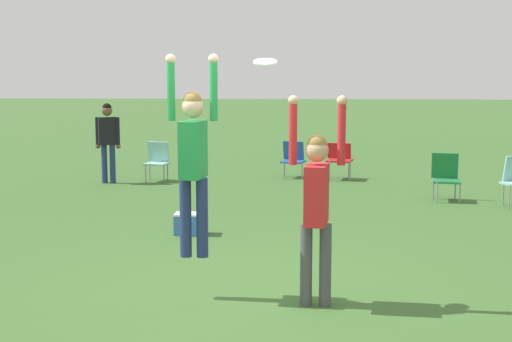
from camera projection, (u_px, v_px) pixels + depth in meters
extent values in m
plane|color=#3D662D|center=(238.00, 295.00, 7.46)|extent=(120.00, 120.00, 0.00)
cylinder|color=navy|center=(186.00, 217.00, 7.28)|extent=(0.12, 0.12, 0.82)
cylinder|color=navy|center=(202.00, 218.00, 7.27)|extent=(0.12, 0.12, 0.82)
cube|color=green|center=(193.00, 150.00, 7.18)|extent=(0.25, 0.41, 0.58)
sphere|color=beige|center=(193.00, 107.00, 7.12)|extent=(0.22, 0.22, 0.22)
sphere|color=olive|center=(192.00, 101.00, 7.12)|extent=(0.19, 0.19, 0.19)
cylinder|color=green|center=(171.00, 90.00, 7.12)|extent=(0.08, 0.08, 0.61)
sphere|color=beige|center=(171.00, 59.00, 7.08)|extent=(0.10, 0.10, 0.10)
cylinder|color=green|center=(214.00, 90.00, 7.09)|extent=(0.08, 0.08, 0.61)
sphere|color=beige|center=(213.00, 59.00, 7.05)|extent=(0.10, 0.10, 0.10)
cylinder|color=#4C4C51|center=(306.00, 265.00, 7.08)|extent=(0.12, 0.12, 0.83)
cylinder|color=#4C4C51|center=(325.00, 265.00, 7.07)|extent=(0.12, 0.12, 0.83)
cube|color=red|center=(317.00, 195.00, 6.98)|extent=(0.26, 0.44, 0.59)
sphere|color=tan|center=(317.00, 150.00, 6.92)|extent=(0.22, 0.22, 0.22)
sphere|color=olive|center=(317.00, 144.00, 6.91)|extent=(0.19, 0.19, 0.19)
cylinder|color=red|center=(293.00, 133.00, 6.91)|extent=(0.08, 0.08, 0.62)
sphere|color=tan|center=(293.00, 101.00, 6.87)|extent=(0.10, 0.10, 0.10)
cylinder|color=red|center=(342.00, 133.00, 6.88)|extent=(0.08, 0.08, 0.62)
sphere|color=tan|center=(342.00, 101.00, 6.84)|extent=(0.10, 0.10, 0.10)
cylinder|color=white|center=(265.00, 62.00, 7.01)|extent=(0.24, 0.23, 0.08)
cylinder|color=gray|center=(284.00, 170.00, 15.72)|extent=(0.02, 0.02, 0.38)
cylinder|color=gray|center=(302.00, 171.00, 15.69)|extent=(0.02, 0.02, 0.38)
cylinder|color=gray|center=(284.00, 168.00, 16.11)|extent=(0.02, 0.02, 0.38)
cylinder|color=gray|center=(302.00, 168.00, 16.08)|extent=(0.02, 0.02, 0.38)
cube|color=#235193|center=(293.00, 162.00, 15.88)|extent=(0.58, 0.58, 0.04)
cube|color=#235193|center=(293.00, 150.00, 16.06)|extent=(0.48, 0.24, 0.42)
cylinder|color=gray|center=(146.00, 173.00, 15.20)|extent=(0.02, 0.02, 0.40)
cylinder|color=gray|center=(164.00, 173.00, 15.17)|extent=(0.02, 0.02, 0.40)
cylinder|color=gray|center=(150.00, 171.00, 15.59)|extent=(0.02, 0.02, 0.40)
cylinder|color=gray|center=(168.00, 171.00, 15.56)|extent=(0.02, 0.02, 0.40)
cube|color=#8CC6C1|center=(157.00, 164.00, 15.35)|extent=(0.54, 0.54, 0.04)
cube|color=#8CC6C1|center=(158.00, 152.00, 15.53)|extent=(0.48, 0.19, 0.44)
cylinder|color=gray|center=(330.00, 171.00, 15.42)|extent=(0.02, 0.02, 0.44)
cylinder|color=gray|center=(350.00, 171.00, 15.39)|extent=(0.02, 0.02, 0.44)
cylinder|color=gray|center=(329.00, 168.00, 15.86)|extent=(0.02, 0.02, 0.44)
cylinder|color=gray|center=(349.00, 168.00, 15.83)|extent=(0.02, 0.02, 0.44)
cube|color=#B21E23|center=(340.00, 161.00, 15.60)|extent=(0.63, 0.63, 0.04)
cube|color=#B21E23|center=(339.00, 151.00, 15.82)|extent=(0.53, 0.21, 0.35)
cylinder|color=gray|center=(510.00, 197.00, 12.15)|extent=(0.02, 0.02, 0.44)
cylinder|color=gray|center=(503.00, 193.00, 12.54)|extent=(0.02, 0.02, 0.44)
cylinder|color=gray|center=(437.00, 192.00, 12.77)|extent=(0.02, 0.02, 0.39)
cylinder|color=gray|center=(460.00, 193.00, 12.75)|extent=(0.02, 0.02, 0.39)
cylinder|color=gray|center=(433.00, 189.00, 13.17)|extent=(0.02, 0.02, 0.39)
cylinder|color=gray|center=(455.00, 189.00, 13.14)|extent=(0.02, 0.02, 0.39)
cube|color=#1E753D|center=(447.00, 181.00, 12.94)|extent=(0.55, 0.55, 0.04)
cube|color=#1E753D|center=(445.00, 166.00, 13.12)|extent=(0.49, 0.20, 0.48)
cylinder|color=navy|center=(104.00, 164.00, 15.11)|extent=(0.12, 0.12, 0.82)
cylinder|color=navy|center=(113.00, 164.00, 15.10)|extent=(0.12, 0.12, 0.82)
cube|color=black|center=(108.00, 131.00, 15.01)|extent=(0.44, 0.35, 0.58)
sphere|color=brown|center=(107.00, 111.00, 14.95)|extent=(0.22, 0.22, 0.22)
sphere|color=black|center=(107.00, 108.00, 14.94)|extent=(0.19, 0.19, 0.19)
cylinder|color=black|center=(97.00, 132.00, 15.03)|extent=(0.08, 0.08, 0.62)
sphere|color=brown|center=(98.00, 146.00, 15.07)|extent=(0.10, 0.10, 0.10)
cylinder|color=black|center=(118.00, 132.00, 15.00)|extent=(0.08, 0.08, 0.62)
sphere|color=brown|center=(118.00, 146.00, 15.04)|extent=(0.10, 0.10, 0.10)
cube|color=#336BB7|center=(190.00, 225.00, 10.28)|extent=(0.43, 0.29, 0.28)
cube|color=silver|center=(190.00, 214.00, 10.26)|extent=(0.44, 0.29, 0.02)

